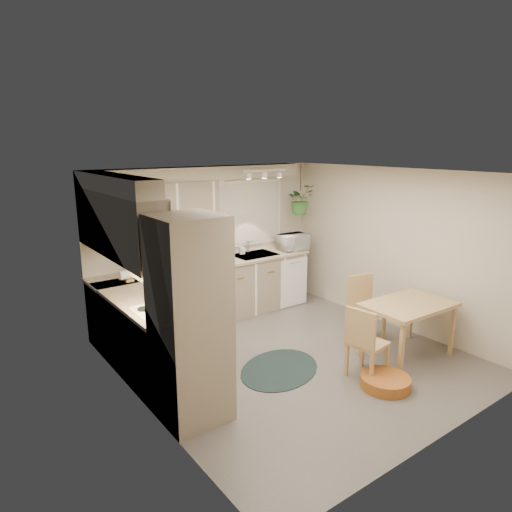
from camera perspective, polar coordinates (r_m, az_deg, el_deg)
name	(u,v)px	position (r m, az deg, el deg)	size (l,w,h in m)	color
floor	(293,358)	(6.15, 4.59, -12.62)	(4.20, 4.20, 0.00)	#675F5A
ceiling	(296,173)	(5.51, 5.08, 10.31)	(4.20, 4.20, 0.00)	white
wall_back	(209,242)	(7.38, -5.92, 1.79)	(4.00, 0.04, 2.40)	beige
wall_front	(450,322)	(4.43, 23.05, -7.61)	(4.00, 0.04, 2.40)	beige
wall_left	(142,302)	(4.70, -14.01, -5.65)	(0.04, 4.20, 2.40)	beige
wall_right	(395,249)	(7.15, 17.03, 0.86)	(0.04, 4.20, 2.40)	beige
base_cab_left	(141,336)	(5.84, -14.17, -9.65)	(0.60, 1.85, 0.90)	gray
base_cab_back	(209,293)	(7.23, -5.93, -4.64)	(3.60, 0.60, 0.90)	gray
counter_left	(140,299)	(5.67, -14.35, -5.26)	(0.64, 1.89, 0.04)	tan
counter_back	(208,264)	(7.08, -5.99, -1.05)	(3.64, 0.64, 0.04)	tan
oven_stack	(190,321)	(4.56, -8.27, -8.01)	(0.65, 0.65, 2.10)	gray
wall_oven_face	(218,314)	(4.71, -4.81, -7.20)	(0.02, 0.56, 0.58)	white
upper_cab_left	(119,225)	(5.52, -16.71, 3.77)	(0.35, 2.00, 0.75)	gray
upper_cab_back	(153,210)	(6.67, -12.75, 5.69)	(2.00, 0.35, 0.75)	gray
soffit_left	(114,183)	(5.45, -17.31, 8.65)	(0.30, 2.00, 0.20)	beige
soffit_back	(201,173)	(7.00, -6.95, 10.21)	(3.60, 0.30, 0.20)	beige
cooktop	(161,311)	(5.17, -11.84, -6.74)	(0.52, 0.58, 0.02)	white
range_hood	(157,272)	(5.02, -12.30, -1.92)	(0.40, 0.60, 0.14)	white
window_blinds	(245,213)	(7.65, -1.34, 5.35)	(1.40, 0.02, 1.00)	white
window_frame	(245,213)	(7.66, -1.38, 5.36)	(1.50, 0.02, 1.10)	white
sink	(255,257)	(7.57, -0.14, -0.14)	(0.70, 0.48, 0.10)	#ADB1B6
dishwasher_front	(294,283)	(7.83, 4.76, -3.33)	(0.58, 0.01, 0.83)	white
track_light_bar	(264,171)	(7.15, 1.05, 10.63)	(0.80, 0.04, 0.04)	white
wall_clock	(216,180)	(7.28, -4.96, 9.46)	(0.30, 0.30, 0.03)	#E6B451
dining_table	(407,329)	(6.38, 18.32, -8.70)	(1.16, 0.77, 0.73)	tan
chair_left	(368,341)	(5.69, 13.82, -10.31)	(0.42, 0.42, 0.89)	tan
chair_back	(367,309)	(6.68, 13.71, -6.47)	(0.43, 0.43, 0.91)	tan
braided_rug	(279,369)	(5.86, 2.95, -13.93)	(1.18, 0.89, 0.01)	black
pet_bed	(385,382)	(5.66, 15.86, -14.89)	(0.57, 0.57, 0.13)	#A35F20
microwave	(293,240)	(7.90, 4.69, 1.97)	(0.50, 0.28, 0.34)	white
soap_bottle	(242,252)	(7.58, -1.78, 0.51)	(0.08, 0.18, 0.08)	white
hanging_plant	(300,203)	(7.89, 5.54, 6.65)	(0.46, 0.51, 0.40)	#346D2B
coffee_maker	(156,261)	(6.67, -12.43, -0.62)	(0.18, 0.22, 0.33)	black
toaster	(187,261)	(6.93, -8.56, -0.66)	(0.25, 0.14, 0.15)	#ADB1B6
knife_block	(186,258)	(6.94, -8.69, -0.23)	(0.11, 0.11, 0.25)	tan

